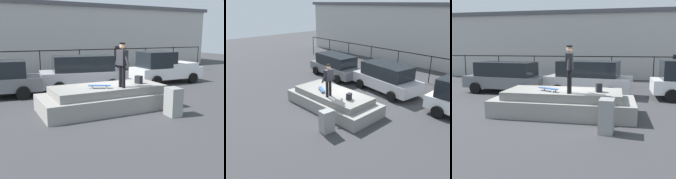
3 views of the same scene
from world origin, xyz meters
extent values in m
plane|color=#38383A|center=(0.00, 0.00, 0.00)|extent=(60.00, 60.00, 0.00)
cube|color=gray|center=(-0.31, -0.33, 0.32)|extent=(5.37, 2.36, 0.63)
cube|color=gray|center=(-0.31, -0.33, 0.79)|extent=(4.40, 1.93, 0.31)
cylinder|color=black|center=(0.02, -0.80, 1.36)|extent=(0.14, 0.14, 0.85)
cylinder|color=black|center=(0.03, -1.01, 1.36)|extent=(0.14, 0.14, 0.85)
cube|color=#26262B|center=(0.02, -0.90, 2.08)|extent=(0.27, 0.49, 0.58)
cylinder|color=#26262B|center=(0.00, -0.62, 2.05)|extent=(0.12, 0.40, 0.58)
cylinder|color=#26262B|center=(0.04, -1.19, 2.05)|extent=(0.12, 0.40, 0.58)
sphere|color=tan|center=(0.02, -0.90, 2.51)|extent=(0.22, 0.22, 0.22)
cylinder|color=black|center=(0.02, -0.90, 2.61)|extent=(0.22, 0.22, 0.05)
cube|color=#264C8C|center=(-0.82, -0.68, 1.05)|extent=(0.84, 0.54, 0.02)
cylinder|color=silver|center=(-1.02, -0.47, 0.97)|extent=(0.06, 0.05, 0.06)
cylinder|color=silver|center=(-1.10, -0.65, 0.97)|extent=(0.06, 0.05, 0.06)
cylinder|color=silver|center=(-0.53, -0.71, 0.97)|extent=(0.06, 0.05, 0.06)
cylinder|color=silver|center=(-0.61, -0.89, 0.97)|extent=(0.06, 0.05, 0.06)
cube|color=black|center=(1.05, -0.46, 1.10)|extent=(0.27, 0.33, 0.33)
cube|color=slate|center=(-4.45, 3.79, 0.64)|extent=(4.83, 2.31, 0.63)
cube|color=black|center=(-4.45, 3.79, 1.34)|extent=(3.42, 1.94, 0.78)
cylinder|color=black|center=(-5.78, 4.87, 0.32)|extent=(0.66, 0.29, 0.64)
cylinder|color=black|center=(-5.98, 3.04, 0.32)|extent=(0.66, 0.29, 0.64)
cylinder|color=black|center=(-2.91, 4.54, 0.32)|extent=(0.66, 0.29, 0.64)
cylinder|color=black|center=(-3.12, 2.72, 0.32)|extent=(0.66, 0.29, 0.64)
cube|color=#B7B7BC|center=(0.20, 3.88, 0.67)|extent=(4.73, 2.53, 0.70)
cube|color=black|center=(0.20, 3.88, 1.42)|extent=(3.36, 2.11, 0.82)
cylinder|color=black|center=(-1.04, 5.04, 0.32)|extent=(0.67, 0.31, 0.64)
cylinder|color=black|center=(-1.33, 3.14, 0.32)|extent=(0.67, 0.31, 0.64)
cylinder|color=black|center=(1.72, 4.63, 0.32)|extent=(0.67, 0.31, 0.64)
cylinder|color=black|center=(1.44, 2.73, 0.32)|extent=(0.67, 0.31, 0.64)
cylinder|color=black|center=(4.25, 4.50, 0.32)|extent=(0.64, 0.23, 0.64)
cylinder|color=black|center=(4.23, 2.65, 0.32)|extent=(0.64, 0.23, 0.64)
cube|color=gray|center=(1.41, -2.26, 0.52)|extent=(0.49, 0.64, 1.04)
cylinder|color=black|center=(-9.33, 7.54, 0.99)|extent=(0.06, 0.06, 1.98)
cylinder|color=black|center=(-6.67, 7.54, 0.99)|extent=(0.06, 0.06, 1.98)
cylinder|color=black|center=(-4.00, 7.54, 0.99)|extent=(0.06, 0.06, 1.98)
cylinder|color=black|center=(-1.33, 7.54, 0.99)|extent=(0.06, 0.06, 1.98)
cylinder|color=black|center=(1.33, 7.54, 0.99)|extent=(0.06, 0.06, 1.98)
cylinder|color=black|center=(4.00, 7.54, 0.99)|extent=(0.06, 0.06, 1.98)
cube|color=black|center=(0.00, 7.54, 1.94)|extent=(24.00, 0.04, 0.06)
cube|color=#B2B2AD|center=(0.00, 14.27, 2.58)|extent=(31.61, 6.48, 5.16)
cube|color=#4C4C51|center=(0.00, 14.27, 5.31)|extent=(32.24, 6.80, 0.30)
camera|label=1|loc=(-4.74, -9.66, 2.88)|focal=42.59mm
camera|label=2|loc=(8.56, -8.41, 5.53)|focal=38.08mm
camera|label=3|loc=(1.66, -9.98, 2.59)|focal=41.80mm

